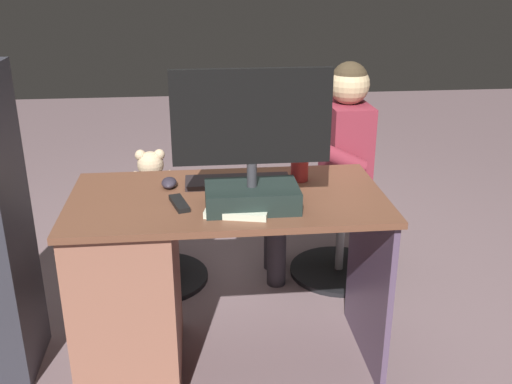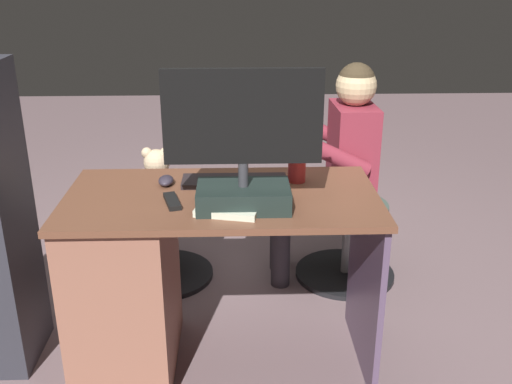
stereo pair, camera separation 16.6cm
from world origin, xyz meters
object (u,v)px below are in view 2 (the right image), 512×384
at_px(desk, 147,277).
at_px(keyboard, 235,181).
at_px(cup, 297,171).
at_px(visitor_chair, 347,236).
at_px(monitor, 243,160).
at_px(person, 337,158).
at_px(teddy_bear, 158,179).
at_px(computer_mouse, 166,181).
at_px(tv_remote, 172,201).
at_px(office_chair_teddy, 162,237).

xyz_separation_m(desk, keyboard, (-0.36, -0.12, 0.36)).
height_order(keyboard, cup, cup).
distance_m(desk, visitor_chair, 1.18).
relative_size(monitor, person, 0.49).
bearing_deg(visitor_chair, teddy_bear, -2.11).
xyz_separation_m(monitor, computer_mouse, (0.31, -0.24, -0.16)).
xyz_separation_m(monitor, tv_remote, (0.26, -0.04, -0.17)).
xyz_separation_m(keyboard, office_chair_teddy, (0.39, -0.59, -0.53)).
bearing_deg(visitor_chair, desk, 36.15).
relative_size(monitor, visitor_chair, 1.05).
xyz_separation_m(keyboard, tv_remote, (0.23, 0.20, -0.00)).
bearing_deg(tv_remote, teddy_bear, -93.88).
height_order(monitor, visitor_chair, monitor).
distance_m(monitor, tv_remote, 0.32).
distance_m(monitor, computer_mouse, 0.42).
xyz_separation_m(desk, visitor_chair, (-0.94, -0.69, -0.17)).
xyz_separation_m(teddy_bear, person, (-0.90, 0.03, 0.12)).
bearing_deg(cup, office_chair_teddy, -41.74).
distance_m(monitor, visitor_chair, 1.20).
bearing_deg(teddy_bear, monitor, 116.62).
bearing_deg(office_chair_teddy, desk, 92.71).
height_order(tv_remote, person, person).
distance_m(monitor, person, 0.98).
distance_m(tv_remote, person, 1.07).
bearing_deg(keyboard, tv_remote, 41.51).
xyz_separation_m(tv_remote, teddy_bear, (0.16, -0.80, -0.21)).
distance_m(keyboard, office_chair_teddy, 0.88).
height_order(desk, cup, cup).
xyz_separation_m(desk, person, (-0.87, -0.69, 0.27)).
bearing_deg(keyboard, cup, -176.39).
height_order(computer_mouse, cup, cup).
relative_size(keyboard, computer_mouse, 4.38).
height_order(desk, teddy_bear, desk).
distance_m(monitor, teddy_bear, 1.02).
relative_size(desk, tv_remote, 8.01).
distance_m(monitor, keyboard, 0.30).
bearing_deg(person, keyboard, 47.99).
height_order(desk, keyboard, keyboard).
xyz_separation_m(computer_mouse, cup, (-0.53, -0.02, 0.03)).
relative_size(keyboard, cup, 4.76).
distance_m(cup, person, 0.62).
relative_size(desk, teddy_bear, 3.93).
bearing_deg(monitor, desk, -17.26).
distance_m(desk, teddy_bear, 0.74).
bearing_deg(desk, cup, -167.08).
bearing_deg(office_chair_teddy, visitor_chair, 178.54).
distance_m(cup, office_chair_teddy, 1.03).
bearing_deg(computer_mouse, monitor, 142.26).
bearing_deg(monitor, person, -120.47).
xyz_separation_m(keyboard, computer_mouse, (0.27, 0.01, 0.01)).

